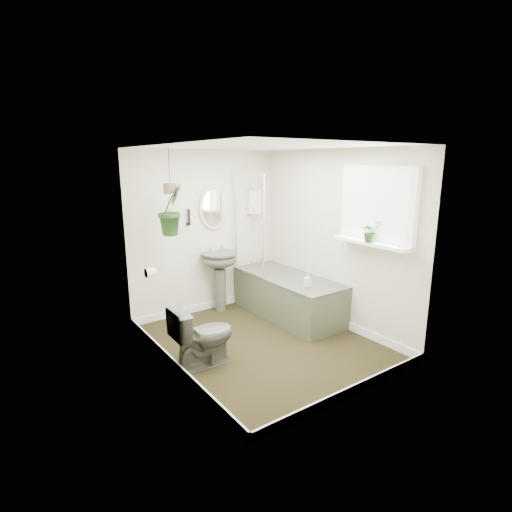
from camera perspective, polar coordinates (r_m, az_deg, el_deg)
floor at (r=4.97m, az=1.02°, el=-12.31°), size 2.30×2.80×0.02m
ceiling at (r=4.48m, az=1.15°, el=15.50°), size 2.30×2.80×0.02m
wall_back at (r=5.76m, az=-7.24°, el=3.34°), size 2.30×0.02×2.30m
wall_front at (r=3.58m, az=14.53°, el=-3.17°), size 2.30×0.02×2.30m
wall_left at (r=4.03m, az=-12.36°, el=-1.22°), size 0.02×2.80×2.30m
wall_right at (r=5.34m, az=11.18°, el=2.40°), size 0.02×2.80×2.30m
skirting at (r=4.94m, az=1.02°, el=-11.69°), size 2.30×2.80×0.10m
bathtub at (r=5.68m, az=4.60°, el=-5.73°), size 0.72×1.72×0.58m
bath_screen at (r=5.62m, az=-1.01°, el=4.54°), size 0.04×0.72×1.40m
shower_box at (r=6.06m, az=-0.29°, el=7.76°), size 0.20×0.10×0.35m
oval_mirror at (r=5.74m, az=-6.02°, el=6.87°), size 0.46×0.03×0.62m
wall_sconce at (r=5.56m, az=-9.56°, el=5.51°), size 0.04×0.04×0.22m
toilet_roll_holder at (r=4.75m, az=-14.86°, el=-2.27°), size 0.11×0.11×0.11m
window_recess at (r=4.76m, az=16.98°, el=6.85°), size 0.08×1.00×0.90m
window_sill at (r=4.77m, az=16.11°, el=1.80°), size 0.18×1.00×0.04m
window_blinds at (r=4.73m, az=16.64°, el=6.83°), size 0.01×0.86×0.76m
toilet at (r=4.35m, az=-7.58°, el=-11.20°), size 0.68×0.40×0.68m
pedestal_sink at (r=5.84m, az=-5.14°, el=-3.64°), size 0.54×0.47×0.88m
sill_plant at (r=4.70m, az=16.04°, el=3.40°), size 0.24×0.21×0.24m
hanging_plant at (r=4.99m, az=-12.02°, el=6.51°), size 0.43×0.39×0.63m
soap_bottle at (r=5.16m, az=7.40°, el=-3.38°), size 0.10×0.10×0.17m
hanging_pot at (r=4.97m, az=-12.16°, el=9.40°), size 0.16×0.16×0.12m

